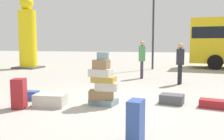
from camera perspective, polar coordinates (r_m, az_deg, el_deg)
name	(u,v)px	position (r m, az deg, el deg)	size (l,w,h in m)	color
ground_plane	(119,104)	(6.52, 1.60, -7.81)	(80.00, 80.00, 0.00)	#ADA89E
suitcase_tower	(103,84)	(6.32, -2.09, -3.21)	(0.78, 0.59, 1.35)	gray
suitcase_maroon_foreground_far	(214,104)	(6.60, 22.33, -7.20)	(0.66, 0.35, 0.20)	maroon
suitcase_navy_white_trunk	(29,95)	(7.34, -18.60, -5.55)	(0.52, 0.28, 0.25)	#334F99
suitcase_navy_upright_blue	(136,122)	(4.01, 5.46, -11.70)	(0.22, 0.35, 0.69)	#334F99
suitcase_cream_right_side	(50,100)	(6.43, -14.04, -6.77)	(0.76, 0.43, 0.31)	beige
suitcase_maroon_foreground_near	(19,94)	(6.43, -20.57, -5.09)	(0.29, 0.34, 0.73)	maroon
suitcase_charcoal_left_side	(172,99)	(6.71, 13.58, -6.50)	(0.59, 0.44, 0.25)	#4C4C51
person_bearded_onlooker	(180,60)	(9.86, 15.40, 2.25)	(0.30, 0.34, 1.59)	black
person_tourist_with_camera	(142,56)	(11.24, 6.90, 3.14)	(0.30, 0.34, 1.68)	#3F334C
yellow_dummy_statue	(28,37)	(16.74, -18.82, 7.26)	(1.53, 1.53, 4.49)	yellow
lamp_post	(154,2)	(15.59, 9.54, 15.19)	(0.36, 0.36, 6.24)	#333338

